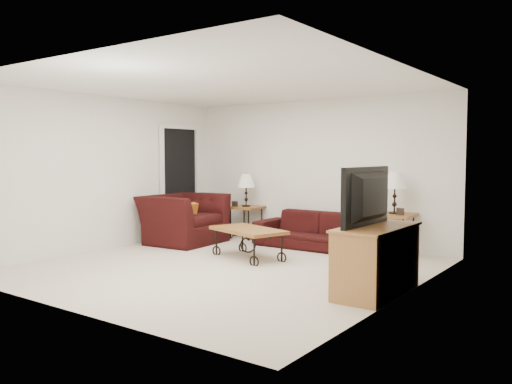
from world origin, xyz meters
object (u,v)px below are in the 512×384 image
(sofa, at_px, (315,230))
(backpack, at_px, (385,246))
(television, at_px, (376,196))
(side_table_right, at_px, (394,234))
(side_table_left, at_px, (246,222))
(coffee_table, at_px, (248,243))
(lamp_left, at_px, (246,190))
(lamp_right, at_px, (395,193))
(tv_stand, at_px, (377,260))
(armchair, at_px, (184,219))

(sofa, bearing_deg, backpack, -16.33)
(television, bearing_deg, backpack, -161.74)
(side_table_right, bearing_deg, side_table_left, 180.00)
(coffee_table, distance_m, backpack, 2.01)
(lamp_left, bearing_deg, lamp_right, 0.00)
(sofa, height_order, coffee_table, sofa)
(tv_stand, bearing_deg, television, -180.00)
(lamp_left, xyz_separation_m, television, (3.51, -2.30, 0.19))
(sofa, bearing_deg, lamp_right, 8.00)
(tv_stand, distance_m, backpack, 1.82)
(lamp_left, xyz_separation_m, backpack, (2.95, -0.58, -0.66))
(side_table_left, height_order, lamp_right, lamp_right)
(coffee_table, height_order, television, television)
(sofa, bearing_deg, television, -47.46)
(side_table_right, relative_size, lamp_right, 1.00)
(side_table_left, relative_size, armchair, 0.45)
(coffee_table, bearing_deg, tv_stand, -18.47)
(side_table_left, xyz_separation_m, lamp_left, (0.00, 0.00, 0.59))
(lamp_left, bearing_deg, backpack, -11.22)
(sofa, height_order, lamp_left, lamp_left)
(sofa, relative_size, coffee_table, 1.71)
(sofa, bearing_deg, coffee_table, -106.80)
(tv_stand, distance_m, television, 0.71)
(sofa, distance_m, side_table_left, 1.58)
(side_table_right, height_order, coffee_table, side_table_right)
(armchair, bearing_deg, television, -110.81)
(side_table_left, bearing_deg, tv_stand, -33.08)
(lamp_left, bearing_deg, television, -33.23)
(armchair, relative_size, television, 1.16)
(side_table_right, relative_size, television, 0.57)
(side_table_left, height_order, armchair, armchair)
(side_table_right, bearing_deg, sofa, -172.00)
(sofa, xyz_separation_m, side_table_right, (1.28, 0.18, 0.03))
(lamp_right, bearing_deg, tv_stand, -73.40)
(side_table_left, bearing_deg, side_table_right, 0.00)
(sofa, bearing_deg, tv_stand, -47.17)
(lamp_left, bearing_deg, coffee_table, -52.37)
(lamp_left, relative_size, lamp_right, 0.92)
(side_table_right, relative_size, lamp_left, 1.09)
(lamp_right, relative_size, backpack, 1.42)
(lamp_right, bearing_deg, backpack, -80.31)
(side_table_left, relative_size, side_table_right, 0.92)
(side_table_left, distance_m, lamp_left, 0.59)
(sofa, height_order, lamp_right, lamp_right)
(lamp_right, distance_m, backpack, 0.95)
(sofa, height_order, television, television)
(lamp_right, xyz_separation_m, coffee_table, (-1.68, -1.51, -0.75))
(tv_stand, height_order, backpack, tv_stand)
(sofa, height_order, side_table_left, same)
(side_table_left, bearing_deg, backpack, -11.22)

